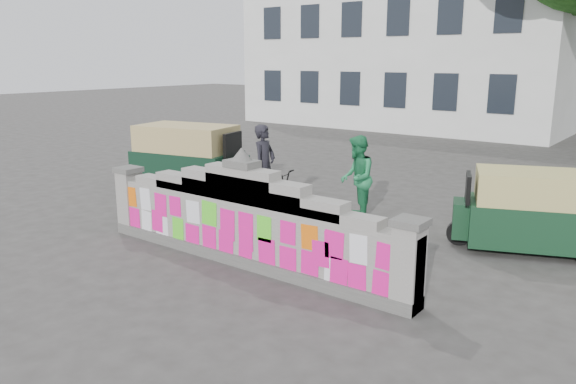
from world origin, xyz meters
name	(u,v)px	position (x,y,z in m)	size (l,w,h in m)	color
ground	(244,264)	(0.00, 0.00, 0.00)	(100.00, 100.00, 0.00)	#383533
parapet_wall	(243,222)	(0.00, -0.01, 0.75)	(6.48, 0.44, 2.01)	#4C4C49
building	(419,47)	(-7.00, 21.98, 4.01)	(16.00, 10.00, 8.90)	silver
cyclist_bike	(265,193)	(-1.63, 2.54, 0.53)	(0.70, 2.01, 1.06)	black
cyclist_rider	(264,176)	(-1.63, 2.54, 0.89)	(0.65, 0.43, 1.79)	black
pedestrian	(357,178)	(0.10, 3.57, 0.92)	(0.89, 0.69, 1.83)	#258951
rickshaw_left	(190,157)	(-4.75, 3.23, 0.90)	(3.23, 1.98, 1.73)	black
rickshaw_right	(531,210)	(3.68, 3.65, 0.76)	(2.73, 1.98, 1.47)	#11341D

